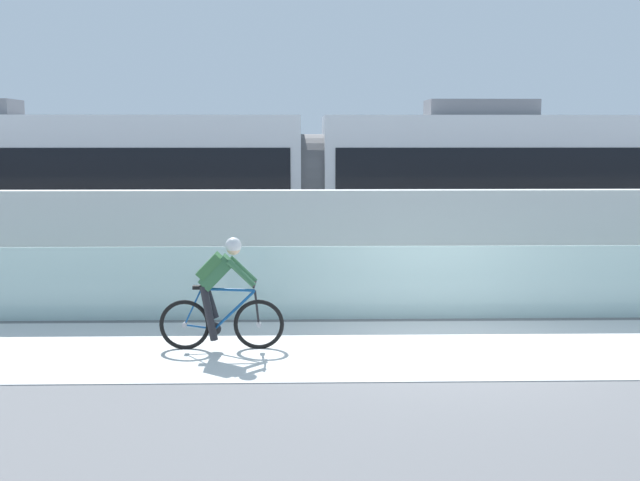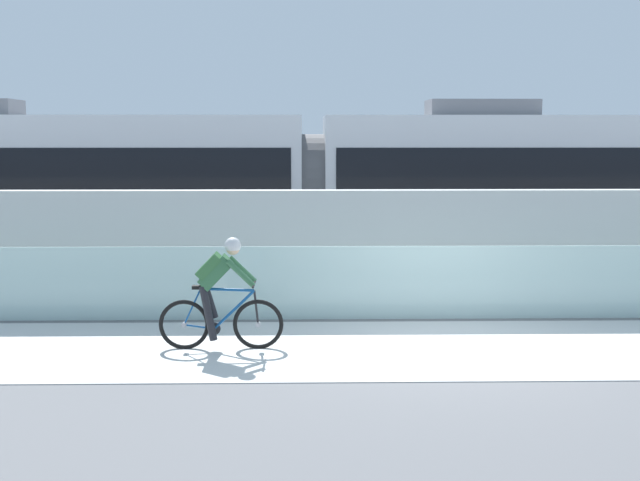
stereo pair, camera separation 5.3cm
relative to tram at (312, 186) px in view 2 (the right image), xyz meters
name	(u,v)px [view 2 (the right image)]	position (x,y,z in m)	size (l,w,h in m)	color
ground_plane	(447,348)	(1.86, -6.85, -1.89)	(200.00, 200.00, 0.00)	slate
bike_path_deck	(447,348)	(1.86, -6.85, -1.89)	(32.00, 3.20, 0.01)	silver
glass_parapet	(428,283)	(1.86, -5.00, -1.28)	(32.00, 0.05, 1.22)	silver
concrete_barrier_wall	(413,244)	(1.86, -3.20, -0.88)	(32.00, 0.36, 2.02)	silver
tram_rail_near	(397,274)	(1.86, -0.72, -1.89)	(32.00, 0.08, 0.01)	#595654
tram_rail_far	(390,263)	(1.86, 0.72, -1.89)	(32.00, 0.08, 0.01)	#595654
tram	(312,186)	(0.00, 0.00, 0.00)	(22.56, 2.54, 3.81)	silver
cyclist_on_bike	(220,294)	(-1.38, -6.85, -1.09)	(1.77, 0.58, 1.61)	black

